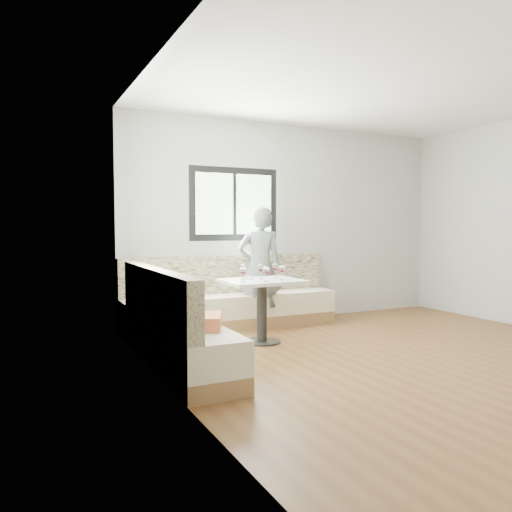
{
  "coord_description": "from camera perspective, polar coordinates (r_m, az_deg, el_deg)",
  "views": [
    {
      "loc": [
        -3.64,
        -3.78,
        1.36
      ],
      "look_at": [
        -1.09,
        1.43,
        1.0
      ],
      "focal_mm": 35.0,
      "sensor_mm": 36.0,
      "label": 1
    }
  ],
  "objects": [
    {
      "name": "wine_glass_a",
      "position": [
        5.5,
        -1.47,
        -1.72
      ],
      "size": [
        0.08,
        0.08,
        0.18
      ],
      "color": "white",
      "rests_on": "table"
    },
    {
      "name": "banquette",
      "position": [
        5.87,
        -5.26,
        -6.57
      ],
      "size": [
        2.9,
        2.8,
        0.95
      ],
      "color": "olive",
      "rests_on": "ground"
    },
    {
      "name": "wine_glass_c",
      "position": [
        5.72,
        3.0,
        -1.53
      ],
      "size": [
        0.08,
        0.08,
        0.18
      ],
      "color": "white",
      "rests_on": "table"
    },
    {
      "name": "wine_glass_d",
      "position": [
        5.85,
        0.6,
        -1.41
      ],
      "size": [
        0.08,
        0.08,
        0.18
      ],
      "color": "white",
      "rests_on": "table"
    },
    {
      "name": "table",
      "position": [
        5.78,
        0.67,
        -4.53
      ],
      "size": [
        0.89,
        0.69,
        0.73
      ],
      "rotation": [
        0.0,
        0.0,
        -0.0
      ],
      "color": "black",
      "rests_on": "ground"
    },
    {
      "name": "wine_glass_e",
      "position": [
        5.97,
        2.3,
        -1.31
      ],
      "size": [
        0.08,
        0.08,
        0.18
      ],
      "color": "white",
      "rests_on": "table"
    },
    {
      "name": "person",
      "position": [
        6.58,
        0.44,
        -1.34
      ],
      "size": [
        0.67,
        0.54,
        1.6
      ],
      "primitive_type": "imported",
      "rotation": [
        0.0,
        0.0,
        2.84
      ],
      "color": "slate",
      "rests_on": "ground"
    },
    {
      "name": "wine_glass_f",
      "position": [
        5.81,
        -1.52,
        -1.44
      ],
      "size": [
        0.08,
        0.08,
        0.18
      ],
      "color": "white",
      "rests_on": "table"
    },
    {
      "name": "room",
      "position": [
        5.25,
        16.65,
        3.96
      ],
      "size": [
        5.01,
        5.01,
        2.81
      ],
      "color": "brown",
      "rests_on": "ground"
    },
    {
      "name": "olive_ramekin",
      "position": [
        5.78,
        -0.76,
        -2.5
      ],
      "size": [
        0.1,
        0.1,
        0.04
      ],
      "color": "white",
      "rests_on": "table"
    },
    {
      "name": "wine_glass_b",
      "position": [
        5.55,
        1.15,
        -1.67
      ],
      "size": [
        0.08,
        0.08,
        0.18
      ],
      "color": "white",
      "rests_on": "table"
    }
  ]
}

